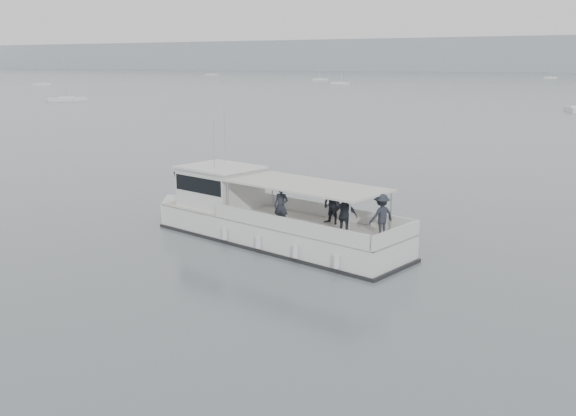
% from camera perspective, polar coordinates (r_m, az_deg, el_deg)
% --- Properties ---
extents(ground, '(1400.00, 1400.00, 0.00)m').
position_cam_1_polar(ground, '(30.30, -2.07, -1.79)').
color(ground, '#505A5E').
rests_on(ground, ground).
extents(tour_boat, '(13.69, 5.89, 5.72)m').
position_cam_1_polar(tour_boat, '(28.39, -2.70, -0.84)').
color(tour_boat, silver).
rests_on(tour_boat, ground).
extents(moored_fleet, '(439.58, 355.45, 10.37)m').
position_cam_1_polar(moored_fleet, '(227.42, 17.66, 10.39)').
color(moored_fleet, silver).
rests_on(moored_fleet, ground).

